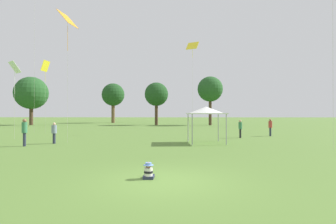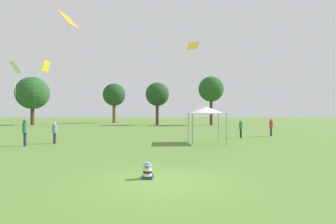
{
  "view_description": "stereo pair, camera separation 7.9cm",
  "coord_description": "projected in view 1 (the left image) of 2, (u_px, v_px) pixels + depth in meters",
  "views": [
    {
      "loc": [
        0.43,
        -8.48,
        2.2
      ],
      "look_at": [
        -0.17,
        7.18,
        2.3
      ],
      "focal_mm": 28.0,
      "sensor_mm": 36.0,
      "label": 1
    },
    {
      "loc": [
        0.51,
        -8.47,
        2.2
      ],
      "look_at": [
        -0.17,
        7.18,
        2.3
      ],
      "focal_mm": 28.0,
      "sensor_mm": 36.0,
      "label": 2
    }
  ],
  "objects": [
    {
      "name": "ground_plane",
      "position": [
        165.0,
        182.0,
        8.47
      ],
      "size": [
        300.0,
        300.0,
        0.0
      ],
      "primitive_type": "plane",
      "color": "#567A33"
    },
    {
      "name": "seated_toddler",
      "position": [
        149.0,
        171.0,
        8.85
      ],
      "size": [
        0.37,
        0.48,
        0.56
      ],
      "rotation": [
        0.0,
        0.0,
        -0.02
      ],
      "color": "#282D47",
      "rests_on": "ground"
    },
    {
      "name": "person_standing_0",
      "position": [
        270.0,
        126.0,
        25.6
      ],
      "size": [
        0.35,
        0.35,
        1.68
      ],
      "rotation": [
        0.0,
        0.0,
        3.13
      ],
      "color": "#282D42",
      "rests_on": "ground"
    },
    {
      "name": "person_standing_1",
      "position": [
        240.0,
        127.0,
        23.73
      ],
      "size": [
        0.45,
        0.45,
        1.63
      ],
      "rotation": [
        0.0,
        0.0,
        0.83
      ],
      "color": "black",
      "rests_on": "ground"
    },
    {
      "name": "person_standing_2",
      "position": [
        24.0,
        130.0,
        17.64
      ],
      "size": [
        0.37,
        0.37,
        1.85
      ],
      "rotation": [
        0.0,
        0.0,
        3.08
      ],
      "color": "#282D42",
      "rests_on": "ground"
    },
    {
      "name": "person_standing_3",
      "position": [
        54.0,
        131.0,
        19.21
      ],
      "size": [
        0.52,
        0.52,
        1.54
      ],
      "rotation": [
        0.0,
        0.0,
        5.5
      ],
      "color": "#282D42",
      "rests_on": "ground"
    },
    {
      "name": "canopy_tent",
      "position": [
        206.0,
        111.0,
        19.55
      ],
      "size": [
        2.89,
        2.89,
        2.73
      ],
      "rotation": [
        0.0,
        0.0,
        0.08
      ],
      "color": "white",
      "rests_on": "ground"
    },
    {
      "name": "kite_2",
      "position": [
        45.0,
        67.0,
        29.39
      ],
      "size": [
        0.5,
        1.27,
        8.15
      ],
      "rotation": [
        0.0,
        0.0,
        3.87
      ],
      "color": "yellow",
      "rests_on": "ground"
    },
    {
      "name": "kite_3",
      "position": [
        68.0,
        21.0,
        19.6
      ],
      "size": [
        1.19,
        1.59,
        9.84
      ],
      "rotation": [
        0.0,
        0.0,
        0.63
      ],
      "color": "orange",
      "rests_on": "ground"
    },
    {
      "name": "kite_5",
      "position": [
        15.0,
        69.0,
        22.4
      ],
      "size": [
        1.31,
        1.23,
        6.65
      ],
      "rotation": [
        0.0,
        0.0,
        1.7
      ],
      "color": "white",
      "rests_on": "ground"
    },
    {
      "name": "kite_7",
      "position": [
        192.0,
        47.0,
        29.03
      ],
      "size": [
        1.51,
        1.29,
        10.23
      ],
      "rotation": [
        0.0,
        0.0,
        5.09
      ],
      "color": "yellow",
      "rests_on": "ground"
    },
    {
      "name": "distant_tree_0",
      "position": [
        31.0,
        93.0,
        50.46
      ],
      "size": [
        6.23,
        6.23,
        9.32
      ],
      "color": "#473323",
      "rests_on": "ground"
    },
    {
      "name": "distant_tree_1",
      "position": [
        210.0,
        89.0,
        50.07
      ],
      "size": [
        4.82,
        4.82,
        9.33
      ],
      "color": "#473323",
      "rests_on": "ground"
    },
    {
      "name": "distant_tree_2",
      "position": [
        156.0,
        95.0,
        50.62
      ],
      "size": [
        4.55,
        4.55,
        8.25
      ],
      "color": "#473323",
      "rests_on": "ground"
    },
    {
      "name": "distant_tree_3",
      "position": [
        113.0,
        95.0,
        62.78
      ],
      "size": [
        5.39,
        5.39,
        9.48
      ],
      "color": "brown",
      "rests_on": "ground"
    }
  ]
}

